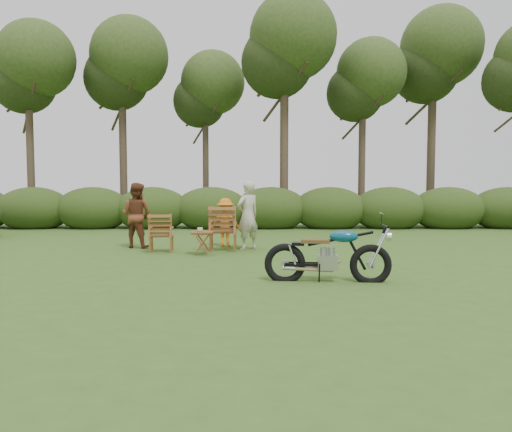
{
  "coord_description": "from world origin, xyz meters",
  "views": [
    {
      "loc": [
        -0.55,
        -7.79,
        1.58
      ],
      "look_at": [
        -0.52,
        1.91,
        0.9
      ],
      "focal_mm": 35.0,
      "sensor_mm": 36.0,
      "label": 1
    }
  ],
  "objects_px": {
    "motorcycle": "(327,281)",
    "adult_a": "(248,250)",
    "lawn_chair_left": "(162,251)",
    "child": "(226,247)",
    "cup": "(200,230)",
    "side_table": "(202,243)",
    "adult_b": "(137,248)",
    "lawn_chair_right": "(223,250)"
  },
  "relations": [
    {
      "from": "side_table",
      "to": "adult_b",
      "type": "height_order",
      "value": "adult_b"
    },
    {
      "from": "side_table",
      "to": "cup",
      "type": "height_order",
      "value": "cup"
    },
    {
      "from": "side_table",
      "to": "cup",
      "type": "bearing_deg",
      "value": -149.7
    },
    {
      "from": "cup",
      "to": "adult_b",
      "type": "relative_size",
      "value": 0.07
    },
    {
      "from": "adult_a",
      "to": "adult_b",
      "type": "distance_m",
      "value": 2.67
    },
    {
      "from": "cup",
      "to": "adult_b",
      "type": "distance_m",
      "value": 2.1
    },
    {
      "from": "lawn_chair_right",
      "to": "lawn_chair_left",
      "type": "height_order",
      "value": "lawn_chair_right"
    },
    {
      "from": "lawn_chair_left",
      "to": "adult_a",
      "type": "relative_size",
      "value": 0.54
    },
    {
      "from": "lawn_chair_left",
      "to": "adult_b",
      "type": "distance_m",
      "value": 0.97
    },
    {
      "from": "motorcycle",
      "to": "adult_a",
      "type": "bearing_deg",
      "value": 114.93
    },
    {
      "from": "lawn_chair_left",
      "to": "side_table",
      "type": "bearing_deg",
      "value": 147.64
    },
    {
      "from": "adult_a",
      "to": "adult_b",
      "type": "xyz_separation_m",
      "value": [
        -2.65,
        0.38,
        0.0
      ]
    },
    {
      "from": "lawn_chair_right",
      "to": "side_table",
      "type": "bearing_deg",
      "value": 60.62
    },
    {
      "from": "lawn_chair_left",
      "to": "child",
      "type": "relative_size",
      "value": 0.73
    },
    {
      "from": "side_table",
      "to": "adult_a",
      "type": "height_order",
      "value": "adult_a"
    },
    {
      "from": "adult_a",
      "to": "child",
      "type": "relative_size",
      "value": 1.36
    },
    {
      "from": "motorcycle",
      "to": "adult_a",
      "type": "height_order",
      "value": "adult_a"
    },
    {
      "from": "adult_a",
      "to": "child",
      "type": "distance_m",
      "value": 0.76
    },
    {
      "from": "cup",
      "to": "child",
      "type": "bearing_deg",
      "value": 70.84
    },
    {
      "from": "lawn_chair_left",
      "to": "motorcycle",
      "type": "bearing_deg",
      "value": 129.0
    },
    {
      "from": "adult_b",
      "to": "side_table",
      "type": "bearing_deg",
      "value": 163.45
    },
    {
      "from": "child",
      "to": "adult_a",
      "type": "bearing_deg",
      "value": 147.08
    },
    {
      "from": "adult_a",
      "to": "child",
      "type": "height_order",
      "value": "adult_a"
    },
    {
      "from": "lawn_chair_right",
      "to": "child",
      "type": "relative_size",
      "value": 0.86
    },
    {
      "from": "side_table",
      "to": "adult_a",
      "type": "relative_size",
      "value": 0.32
    },
    {
      "from": "side_table",
      "to": "adult_b",
      "type": "relative_size",
      "value": 0.32
    },
    {
      "from": "child",
      "to": "cup",
      "type": "bearing_deg",
      "value": 82.38
    },
    {
      "from": "motorcycle",
      "to": "lawn_chair_right",
      "type": "distance_m",
      "value": 4.04
    },
    {
      "from": "motorcycle",
      "to": "lawn_chair_right",
      "type": "bearing_deg",
      "value": 122.76
    },
    {
      "from": "side_table",
      "to": "lawn_chair_left",
      "type": "bearing_deg",
      "value": 152.69
    },
    {
      "from": "lawn_chair_right",
      "to": "child",
      "type": "height_order",
      "value": "child"
    },
    {
      "from": "adult_b",
      "to": "child",
      "type": "xyz_separation_m",
      "value": [
        2.1,
        0.15,
        0.0
      ]
    },
    {
      "from": "adult_a",
      "to": "side_table",
      "type": "bearing_deg",
      "value": 0.73
    },
    {
      "from": "lawn_chair_left",
      "to": "side_table",
      "type": "height_order",
      "value": "side_table"
    },
    {
      "from": "side_table",
      "to": "adult_b",
      "type": "distance_m",
      "value": 2.06
    },
    {
      "from": "motorcycle",
      "to": "cup",
      "type": "relative_size",
      "value": 16.25
    },
    {
      "from": "adult_a",
      "to": "cup",
      "type": "bearing_deg",
      "value": 0.37
    },
    {
      "from": "motorcycle",
      "to": "side_table",
      "type": "xyz_separation_m",
      "value": [
        -2.27,
        2.85,
        0.25
      ]
    },
    {
      "from": "child",
      "to": "lawn_chair_right",
      "type": "bearing_deg",
      "value": 99.25
    },
    {
      "from": "motorcycle",
      "to": "lawn_chair_left",
      "type": "height_order",
      "value": "motorcycle"
    },
    {
      "from": "side_table",
      "to": "child",
      "type": "height_order",
      "value": "child"
    },
    {
      "from": "lawn_chair_right",
      "to": "adult_b",
      "type": "height_order",
      "value": "adult_b"
    }
  ]
}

